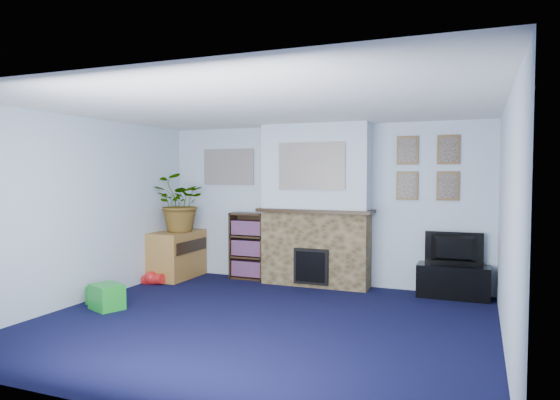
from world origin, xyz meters
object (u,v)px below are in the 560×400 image
at_px(television, 454,249).
at_px(bookshelf, 249,247).
at_px(tv_stand, 453,281).
at_px(sideboard, 177,256).

xyz_separation_m(television, bookshelf, (-3.08, 0.06, -0.16)).
height_order(tv_stand, television, television).
relative_size(tv_stand, television, 1.23).
distance_m(tv_stand, television, 0.44).
bearing_deg(sideboard, bookshelf, 17.81).
distance_m(television, bookshelf, 3.09).
distance_m(bookshelf, sideboard, 1.17).
relative_size(bookshelf, sideboard, 1.09).
height_order(television, bookshelf, bookshelf).
bearing_deg(bookshelf, television, -1.05).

